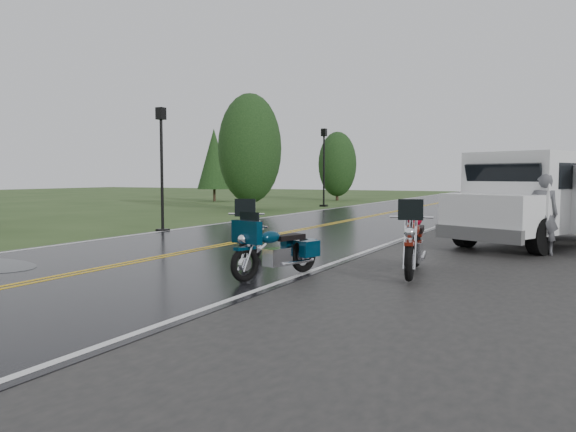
{
  "coord_description": "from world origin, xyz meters",
  "views": [
    {
      "loc": [
        8.3,
        -8.6,
        1.86
      ],
      "look_at": [
        2.8,
        2.0,
        1.0
      ],
      "focal_mm": 35.0,
      "sensor_mm": 36.0,
      "label": 1
    }
  ],
  "objects": [
    {
      "name": "ground",
      "position": [
        0.0,
        0.0,
        0.0
      ],
      "size": [
        120.0,
        120.0,
        0.0
      ],
      "primitive_type": "plane",
      "color": "#2D471E",
      "rests_on": "ground"
    },
    {
      "name": "road",
      "position": [
        0.0,
        10.0,
        0.02
      ],
      "size": [
        8.0,
        100.0,
        0.04
      ],
      "primitive_type": "cube",
      "color": "black",
      "rests_on": "ground"
    },
    {
      "name": "motorcycle_red",
      "position": [
        5.79,
        0.72,
        0.69
      ],
      "size": [
        1.28,
        2.45,
        1.38
      ],
      "primitive_type": null,
      "rotation": [
        0.0,
        0.0,
        0.19
      ],
      "color": "#5A130A",
      "rests_on": "ground"
    },
    {
      "name": "motorcycle_teal",
      "position": [
        3.32,
        -0.59,
        0.6
      ],
      "size": [
        1.29,
        2.15,
        1.2
      ],
      "primitive_type": null,
      "rotation": [
        0.0,
        0.0,
        -0.29
      ],
      "color": "#05263B",
      "rests_on": "ground"
    },
    {
      "name": "motorcycle_silver",
      "position": [
        2.58,
        0.59,
        0.67
      ],
      "size": [
        1.6,
        2.4,
        1.33
      ],
      "primitive_type": null,
      "rotation": [
        0.0,
        0.0,
        0.38
      ],
      "color": "#AFB1B8",
      "rests_on": "ground"
    },
    {
      "name": "van_white",
      "position": [
        5.76,
        6.22,
        1.25
      ],
      "size": [
        4.71,
        6.81,
        2.51
      ],
      "primitive_type": null,
      "rotation": [
        0.0,
        0.0,
        -0.4
      ],
      "color": "white",
      "rests_on": "ground"
    },
    {
      "name": "person_at_van",
      "position": [
        7.58,
        5.53,
        0.94
      ],
      "size": [
        0.77,
        0.6,
        1.88
      ],
      "primitive_type": "imported",
      "rotation": [
        0.0,
        0.0,
        3.38
      ],
      "color": "#535358",
      "rests_on": "ground"
    },
    {
      "name": "lamp_post_near_left",
      "position": [
        -3.92,
        5.92,
        2.07
      ],
      "size": [
        0.35,
        0.35,
        4.13
      ],
      "primitive_type": null,
      "color": "black",
      "rests_on": "ground"
    },
    {
      "name": "lamp_post_far_left",
      "position": [
        -5.34,
        22.37,
        2.36
      ],
      "size": [
        0.4,
        0.4,
        4.72
      ],
      "primitive_type": null,
      "color": "black",
      "rests_on": "ground"
    },
    {
      "name": "tree_left_mid",
      "position": [
        -7.54,
        17.48,
        2.69
      ],
      "size": [
        3.44,
        3.44,
        5.38
      ],
      "primitive_type": null,
      "color": "#1E3D19",
      "rests_on": "ground"
    },
    {
      "name": "tree_left_far",
      "position": [
        -7.84,
        30.56,
        2.2
      ],
      "size": [
        2.86,
        2.86,
        4.4
      ],
      "primitive_type": null,
      "color": "#1E3D19",
      "rests_on": "ground"
    },
    {
      "name": "pine_left_far",
      "position": [
        -15.19,
        25.07,
        2.57
      ],
      "size": [
        2.46,
        2.46,
        5.13
      ],
      "primitive_type": null,
      "color": "#1E3D19",
      "rests_on": "ground"
    }
  ]
}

